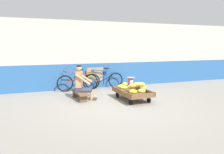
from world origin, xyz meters
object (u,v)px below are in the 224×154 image
at_px(weighing_scale, 131,81).
at_px(low_bench, 80,94).
at_px(shopping_bag, 136,92).
at_px(plastic_crate, 131,89).
at_px(bicycle_far_left, 104,80).
at_px(bicycle_near_left, 78,82).
at_px(vendor_seated, 82,83).
at_px(sign_board, 94,78).
at_px(banana_cart, 132,93).

bearing_deg(weighing_scale, low_bench, -170.64).
bearing_deg(shopping_bag, weighing_scale, 89.74).
bearing_deg(plastic_crate, bicycle_far_left, 119.24).
distance_m(low_bench, bicycle_near_left, 1.44).
xyz_separation_m(vendor_seated, sign_board, (0.91, 1.73, -0.13)).
bearing_deg(shopping_bag, low_bench, 175.53).
xyz_separation_m(vendor_seated, shopping_bag, (1.93, -0.12, -0.45)).
relative_size(banana_cart, bicycle_far_left, 0.88).
relative_size(plastic_crate, bicycle_near_left, 0.22).
height_order(vendor_seated, bicycle_near_left, vendor_seated).
bearing_deg(bicycle_near_left, sign_board, 20.76).
relative_size(plastic_crate, bicycle_far_left, 0.22).
xyz_separation_m(bicycle_near_left, shopping_bag, (1.79, -1.57, -0.23)).
distance_m(low_bench, shopping_bag, 2.02).
bearing_deg(bicycle_far_left, vendor_seated, -129.17).
xyz_separation_m(low_bench, bicycle_near_left, (0.23, 1.41, 0.15)).
xyz_separation_m(banana_cart, vendor_seated, (-1.52, 0.63, 0.33)).
height_order(low_bench, weighing_scale, weighing_scale).
relative_size(banana_cart, plastic_crate, 4.07).
relative_size(vendor_seated, weighing_scale, 3.80).
distance_m(plastic_crate, bicycle_far_left, 1.38).
xyz_separation_m(sign_board, shopping_bag, (1.03, -1.86, -0.31)).
bearing_deg(bicycle_far_left, weighing_scale, -60.78).
bearing_deg(low_bench, bicycle_far_left, 48.46).
bearing_deg(sign_board, vendor_seated, -117.57).
bearing_deg(sign_board, shopping_bag, -61.07).
xyz_separation_m(low_bench, shopping_bag, (2.01, -0.16, -0.08)).
xyz_separation_m(plastic_crate, sign_board, (-1.03, 1.37, 0.28)).
distance_m(weighing_scale, bicycle_near_left, 2.09).
bearing_deg(shopping_bag, bicycle_far_left, 111.56).
bearing_deg(banana_cart, weighing_scale, 67.51).
distance_m(low_bench, weighing_scale, 2.06).
height_order(weighing_scale, bicycle_far_left, bicycle_far_left).
bearing_deg(weighing_scale, bicycle_far_left, 119.22).
bearing_deg(banana_cart, bicycle_far_left, 96.60).
bearing_deg(plastic_crate, banana_cart, -112.47).
relative_size(weighing_scale, sign_board, 0.34).
bearing_deg(plastic_crate, weighing_scale, -90.00).
height_order(banana_cart, bicycle_far_left, bicycle_far_left).
relative_size(low_bench, weighing_scale, 3.74).
xyz_separation_m(banana_cart, sign_board, (-0.62, 2.37, 0.19)).
xyz_separation_m(low_bench, plastic_crate, (2.02, 0.33, -0.05)).
relative_size(weighing_scale, shopping_bag, 1.25).
distance_m(low_bench, plastic_crate, 2.04).
bearing_deg(sign_board, low_bench, -120.12).
distance_m(bicycle_near_left, bicycle_far_left, 1.13).
xyz_separation_m(weighing_scale, bicycle_near_left, (-1.79, 1.08, -0.10)).
bearing_deg(bicycle_far_left, sign_board, 153.97).
bearing_deg(banana_cart, low_bench, 157.45).
relative_size(weighing_scale, bicycle_far_left, 0.18).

